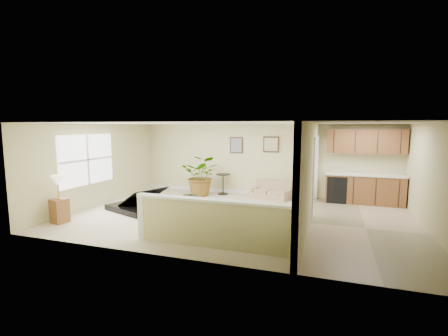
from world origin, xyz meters
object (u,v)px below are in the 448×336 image
(lamp_stand, at_px, (59,203))
(small_plant, at_px, (302,195))
(piano_bench, at_px, (188,206))
(accent_table, at_px, (223,181))
(palm_plant, at_px, (202,176))
(piano, at_px, (140,188))
(loveseat, at_px, (271,190))

(lamp_stand, bearing_deg, small_plant, 37.38)
(piano_bench, bearing_deg, accent_table, 88.87)
(palm_plant, bearing_deg, piano, -114.77)
(palm_plant, bearing_deg, accent_table, 35.40)
(accent_table, bearing_deg, loveseat, -2.26)
(piano_bench, distance_m, loveseat, 3.33)
(loveseat, distance_m, palm_plant, 2.44)
(piano, bearing_deg, palm_plant, 85.50)
(accent_table, distance_m, small_plant, 2.82)
(piano_bench, bearing_deg, loveseat, 57.43)
(piano, height_order, lamp_stand, piano)
(palm_plant, xyz_separation_m, small_plant, (3.43, 0.15, -0.47))
(piano, xyz_separation_m, accent_table, (1.66, 2.68, -0.14))
(piano_bench, xyz_separation_m, lamp_stand, (-2.75, -1.71, 0.26))
(piano, relative_size, loveseat, 1.40)
(piano_bench, relative_size, lamp_stand, 0.62)
(piano, xyz_separation_m, lamp_stand, (-1.14, -1.90, -0.10))
(accent_table, relative_size, lamp_stand, 0.61)
(piano_bench, bearing_deg, piano, 173.23)
(loveseat, bearing_deg, palm_plant, -154.15)
(loveseat, xyz_separation_m, palm_plant, (-2.37, -0.38, 0.41))
(piano, relative_size, accent_table, 2.92)
(accent_table, xyz_separation_m, palm_plant, (-0.63, -0.45, 0.23))
(accent_table, bearing_deg, lamp_stand, -121.46)
(small_plant, relative_size, lamp_stand, 0.45)
(piano, distance_m, piano_bench, 1.66)
(palm_plant, height_order, lamp_stand, palm_plant)
(piano, distance_m, loveseat, 4.30)
(small_plant, bearing_deg, piano, -151.92)
(accent_table, distance_m, lamp_stand, 5.37)
(piano, relative_size, small_plant, 3.94)
(small_plant, height_order, lamp_stand, lamp_stand)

